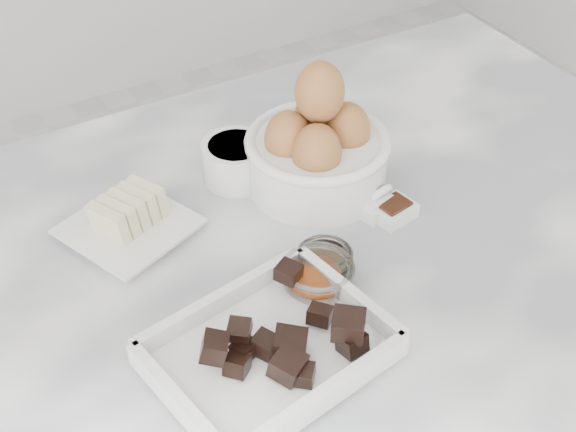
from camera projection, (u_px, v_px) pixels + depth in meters
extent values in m
cube|color=white|center=(286.00, 275.00, 0.94)|extent=(1.20, 0.80, 0.04)
cube|color=white|center=(270.00, 356.00, 0.81)|extent=(0.24, 0.20, 0.01)
cube|color=white|center=(130.00, 230.00, 0.96)|extent=(0.16, 0.16, 0.01)
cube|color=white|center=(129.00, 226.00, 0.96)|extent=(0.17, 0.17, 0.00)
cylinder|color=white|center=(237.00, 161.00, 1.04)|extent=(0.09, 0.09, 0.05)
cylinder|color=white|center=(236.00, 148.00, 1.02)|extent=(0.07, 0.07, 0.01)
cylinder|color=white|center=(317.00, 163.00, 1.02)|extent=(0.18, 0.18, 0.07)
torus|color=white|center=(318.00, 141.00, 1.00)|extent=(0.18, 0.18, 0.02)
ellipsoid|color=olive|center=(340.00, 125.00, 1.01)|extent=(0.06, 0.06, 0.08)
ellipsoid|color=olive|center=(294.00, 146.00, 0.98)|extent=(0.06, 0.06, 0.08)
ellipsoid|color=olive|center=(306.00, 121.00, 1.02)|extent=(0.06, 0.06, 0.08)
ellipsoid|color=olive|center=(329.00, 153.00, 0.97)|extent=(0.06, 0.06, 0.08)
ellipsoid|color=olive|center=(320.00, 92.00, 0.96)|extent=(0.06, 0.06, 0.08)
cylinder|color=white|center=(325.00, 262.00, 0.91)|extent=(0.06, 0.06, 0.03)
torus|color=white|center=(325.00, 254.00, 0.90)|extent=(0.07, 0.07, 0.01)
cylinder|color=orange|center=(324.00, 264.00, 0.91)|extent=(0.05, 0.05, 0.01)
cylinder|color=white|center=(318.00, 278.00, 0.89)|extent=(0.08, 0.08, 0.03)
torus|color=white|center=(318.00, 268.00, 0.88)|extent=(0.08, 0.08, 0.01)
ellipsoid|color=#FF5807|center=(318.00, 277.00, 0.89)|extent=(0.05, 0.05, 0.02)
cube|color=white|center=(393.00, 211.00, 0.99)|extent=(0.06, 0.05, 0.02)
cube|color=black|center=(394.00, 204.00, 0.98)|extent=(0.04, 0.04, 0.00)
torus|color=white|center=(379.00, 194.00, 0.99)|extent=(0.04, 0.04, 0.04)
cube|color=white|center=(374.00, 205.00, 0.99)|extent=(0.06, 0.05, 0.02)
cube|color=white|center=(375.00, 198.00, 0.99)|extent=(0.04, 0.04, 0.00)
torus|color=white|center=(359.00, 189.00, 1.00)|extent=(0.04, 0.04, 0.04)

